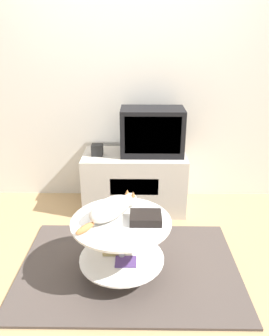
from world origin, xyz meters
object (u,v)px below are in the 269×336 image
tv (152,132)px  cat (112,208)px  dvd_box (146,218)px  speaker (97,150)px

tv → cat: size_ratio=1.22×
dvd_box → cat: cat is taller
tv → dvd_box: tv is taller
speaker → dvd_box: (0.45, -1.03, -0.14)m
dvd_box → cat: (-0.24, 0.06, 0.04)m
tv → cat: (-0.32, -1.02, -0.27)m
dvd_box → cat: bearing=165.3°
tv → dvd_box: (-0.08, -1.08, -0.31)m
tv → speaker: bearing=-174.9°
dvd_box → tv: bearing=85.8°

